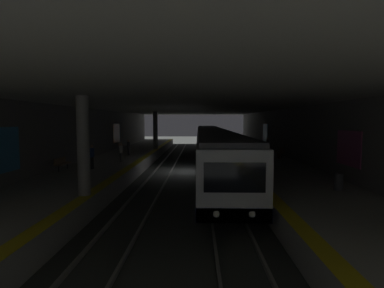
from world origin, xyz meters
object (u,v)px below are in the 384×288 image
trash_bin (339,182)px  bench_left_near (281,152)px  person_boarding (92,156)px  person_walking_mid (268,145)px  person_waiting_near (129,147)px  pillar_far (155,130)px  bench_right_far (121,145)px  backpack_on_floor (279,156)px  metro_train (211,144)px  person_standing_far (121,152)px  pillar_near (83,146)px  bench_left_mid (256,142)px  suitcase_rolling (267,161)px  bench_right_mid (62,163)px

trash_bin → bench_left_near: bearing=-3.2°
person_boarding → person_walking_mid: bearing=-54.1°
bench_left_near → person_waiting_near: size_ratio=1.11×
person_boarding → bench_left_near: bearing=-65.2°
pillar_far → bench_right_far: pillar_far is taller
trash_bin → backpack_on_floor: bearing=-1.7°
metro_train → trash_bin: metro_train is taller
person_standing_far → backpack_on_floor: 13.96m
pillar_near → bench_left_near: bearing=-41.7°
person_walking_mid → trash_bin: 16.97m
bench_left_near → person_standing_far: bearing=103.4°
bench_right_far → person_standing_far: (-11.64, -3.00, 0.32)m
pillar_near → bench_left_mid: pillar_near is taller
bench_left_near → bench_left_mid: 12.36m
bench_left_mid → person_walking_mid: bearing=177.6°
pillar_far → trash_bin: pillar_far is taller
person_walking_mid → suitcase_rolling: 8.72m
bench_right_far → person_waiting_near: bearing=-159.7°
metro_train → bench_left_mid: metro_train is taller
bench_left_mid → suitcase_rolling: (-17.12, 2.33, -0.18)m
person_boarding → suitcase_rolling: bearing=-80.1°
person_waiting_near → trash_bin: (-14.80, -13.84, -0.40)m
bench_left_near → trash_bin: (-13.23, 0.73, -0.10)m
bench_left_near → person_waiting_near: person_waiting_near is taller
trash_bin → suitcase_rolling: bearing=10.6°
pillar_far → bench_left_mid: (3.86, -12.88, -1.75)m
pillar_near → suitcase_rolling: (9.73, -10.56, -1.93)m
pillar_far → person_waiting_near: pillar_far is taller
suitcase_rolling → person_boarding: bearing=99.9°
person_boarding → backpack_on_floor: person_boarding is taller
pillar_far → suitcase_rolling: pillar_far is taller
pillar_near → suitcase_rolling: 14.49m
person_standing_far → trash_bin: 16.60m
person_waiting_near → person_boarding: (-8.58, 0.60, 0.11)m
backpack_on_floor → person_walking_mid: bearing=0.0°
person_standing_far → metro_train: bearing=-50.4°
pillar_far → person_walking_mid: pillar_far is taller
person_waiting_near → person_standing_far: (-4.92, -0.51, 0.02)m
person_boarding → bench_right_mid: bearing=108.2°
person_boarding → backpack_on_floor: size_ratio=4.29×
bench_right_mid → person_walking_mid: 20.20m
person_boarding → suitcase_rolling: 13.06m
pillar_far → person_walking_mid: bearing=-110.9°
person_waiting_near → person_standing_far: size_ratio=0.98×
pillar_far → bench_right_mid: size_ratio=2.68×
bench_left_near → metro_train: bearing=64.3°
bench_left_mid → person_walking_mid: (-8.64, 0.37, 0.39)m
bench_right_far → person_walking_mid: person_walking_mid is taller
bench_right_mid → suitcase_rolling: (2.87, -14.74, -0.18)m
pillar_far → person_walking_mid: size_ratio=2.71×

